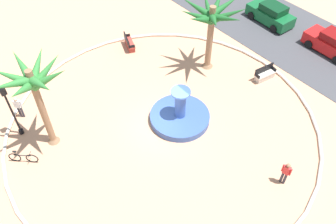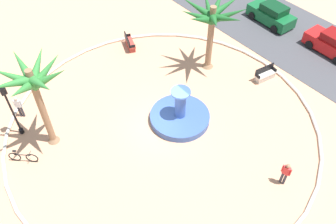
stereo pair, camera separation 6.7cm
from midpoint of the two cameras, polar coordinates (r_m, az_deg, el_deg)
ground_plane at (r=22.46m, az=-0.73°, el=-1.96°), size 80.00×80.00×0.00m
plaza_curb at (r=22.39m, az=-0.73°, el=-1.79°), size 19.26×19.26×0.20m
street_asphalt at (r=30.92m, az=20.42°, el=10.62°), size 48.00×8.00×0.03m
fountain at (r=22.48m, az=1.98°, el=-0.64°), size 3.76×3.76×2.48m
palm_tree_near_fountain at (r=19.51m, az=-20.58°, el=4.22°), size 4.18×4.05×5.77m
palm_tree_by_curb at (r=24.35m, az=7.16°, el=14.61°), size 4.57×4.60×5.16m
bench_east at (r=26.15m, az=15.23°, el=5.66°), size 0.73×1.66×1.00m
bench_west at (r=28.28m, az=-6.01°, el=10.75°), size 1.67×1.04×1.00m
lamppost at (r=22.20m, az=-23.71°, el=0.80°), size 0.32×0.32×3.91m
bicycle_red_frame at (r=21.98m, az=-21.94°, el=-6.67°), size 1.23×1.29×0.94m
person_cyclist_helmet at (r=24.11m, az=-22.56°, el=0.91°), size 0.38×0.42×1.65m
person_cyclist_photo at (r=20.14m, az=18.25°, el=-9.17°), size 0.52×0.26×1.67m
parked_car_leftmost at (r=31.95m, az=16.15°, el=14.69°), size 4.07×2.05×1.67m
parked_car_second at (r=30.07m, az=24.70°, el=9.85°), size 4.04×1.99×1.67m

